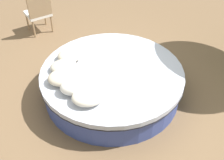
# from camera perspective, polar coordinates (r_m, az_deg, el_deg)

# --- Properties ---
(ground_plane) EXTENTS (16.00, 16.00, 0.00)m
(ground_plane) POSITION_cam_1_polar(r_m,az_deg,el_deg) (5.07, 0.00, -2.63)
(ground_plane) COLOR brown
(round_bed) EXTENTS (2.45, 2.45, 0.51)m
(round_bed) POSITION_cam_1_polar(r_m,az_deg,el_deg) (4.89, 0.00, -0.39)
(round_bed) COLOR #38478C
(round_bed) RESTS_ON ground_plane
(throw_pillow_0) EXTENTS (0.42, 0.38, 0.17)m
(throw_pillow_0) POSITION_cam_1_polar(r_m,az_deg,el_deg) (4.99, -8.64, 4.95)
(throw_pillow_0) COLOR beige
(throw_pillow_0) RESTS_ON round_bed
(throw_pillow_1) EXTENTS (0.46, 0.38, 0.15)m
(throw_pillow_1) POSITION_cam_1_polar(r_m,az_deg,el_deg) (4.77, -9.76, 2.72)
(throw_pillow_1) COLOR beige
(throw_pillow_1) RESTS_ON round_bed
(throw_pillow_2) EXTENTS (0.49, 0.39, 0.19)m
(throw_pillow_2) POSITION_cam_1_polar(r_m,az_deg,el_deg) (4.52, -9.92, 0.49)
(throw_pillow_2) COLOR beige
(throw_pillow_2) RESTS_ON round_bed
(throw_pillow_3) EXTENTS (0.42, 0.31, 0.22)m
(throw_pillow_3) POSITION_cam_1_polar(r_m,az_deg,el_deg) (4.29, -7.85, -1.43)
(throw_pillow_3) COLOR white
(throw_pillow_3) RESTS_ON round_bed
(throw_pillow_4) EXTENTS (0.48, 0.39, 0.19)m
(throw_pillow_4) POSITION_cam_1_polar(r_m,az_deg,el_deg) (4.14, -4.93, -3.45)
(throw_pillow_4) COLOR silver
(throw_pillow_4) RESTS_ON round_bed
(patio_chair) EXTENTS (0.68, 0.67, 0.98)m
(patio_chair) POSITION_cam_1_polar(r_m,az_deg,el_deg) (6.70, -14.73, 13.49)
(patio_chair) COLOR #997A56
(patio_chair) RESTS_ON ground_plane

